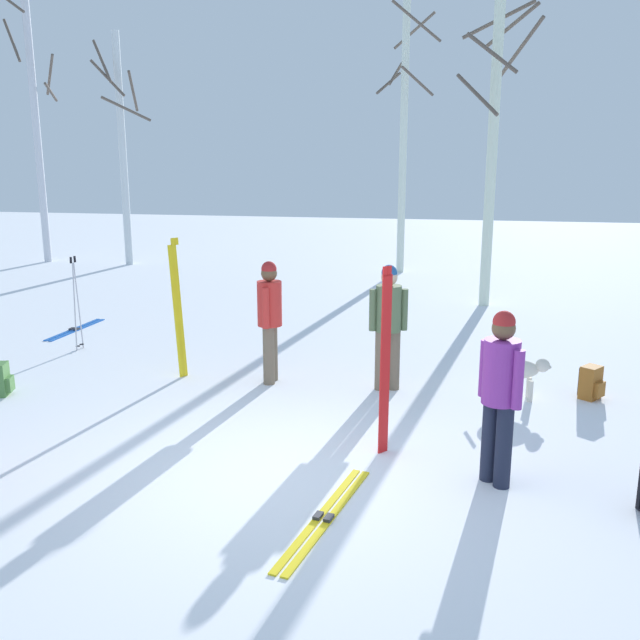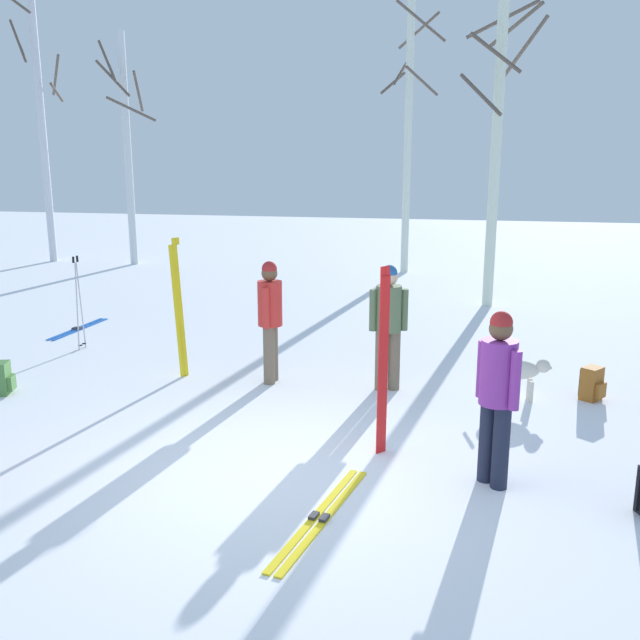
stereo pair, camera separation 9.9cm
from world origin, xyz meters
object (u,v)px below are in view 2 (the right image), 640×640
Objects in this scene: birch_tree_0 at (42,125)px; birch_tree_3 at (497,140)px; ski_pair_lying_1 at (79,329)px; birch_tree_2 at (408,125)px; backpack_2 at (592,384)px; person_1 at (497,388)px; ski_poles_0 at (79,300)px; birch_tree_1 at (127,146)px; backpack_0 at (2,379)px; person_0 at (388,319)px; ski_pair_lying_0 at (321,516)px; person_2 at (270,314)px; dog at (519,371)px; ski_pair_planted_0 at (179,309)px; ski_pair_planted_1 at (383,363)px.

birch_tree_3 is (12.87, -3.84, -0.58)m from birch_tree_0.
ski_pair_lying_1 is 10.20m from birch_tree_2.
backpack_2 is (8.63, -1.99, 0.20)m from ski_pair_lying_1.
birch_tree_3 is (-1.24, 5.80, 3.22)m from backpack_2.
person_1 reaches higher than ski_poles_0.
backpack_0 is at bearing -71.25° from birch_tree_1.
ski_pair_lying_1 is (-7.32, 4.74, -0.97)m from person_1.
person_0 reaches higher than ski_pair_lying_0.
birch_tree_2 is (5.21, 7.86, 3.91)m from ski_pair_lying_1.
backpack_0 is (-5.00, -1.30, -0.77)m from person_0.
person_0 is 1.00× the size of person_2.
ski_pair_lying_1 is 0.26× the size of birch_tree_1.
birch_tree_3 is at bearing 92.86° from dog.
dog is 0.45× the size of ski_pair_planted_0.
birch_tree_0 is (-5.48, 7.65, 4.00)m from ski_pair_lying_1.
dog is (1.72, -0.05, -0.59)m from person_0.
birch_tree_0 is at bearing 163.39° from birch_tree_3.
birch_tree_1 is (-10.09, 12.33, 2.44)m from person_1.
birch_tree_2 is at bearing 85.04° from person_2.
birch_tree_3 is (-0.30, 6.01, 3.04)m from dog.
dog is 4.72m from ski_pair_planted_0.
person_1 is 0.89× the size of ski_pair_lying_0.
person_1 is 2.03m from ski_pair_lying_0.
birch_tree_0 is 2.77m from birch_tree_1.
dog is 0.44× the size of ski_pair_planted_1.
backpack_2 is 0.06× the size of birch_tree_0.
backpack_0 is at bearing -169.41° from dog.
person_1 is 18.06m from birch_tree_0.
ski_pair_lying_1 is at bearing 143.34° from ski_pair_planted_0.
dog is 2.61m from ski_pair_planted_1.
birch_tree_3 reaches higher than ski_pair_lying_1.
ski_pair_lying_0 is at bearing -87.33° from birch_tree_2.
ski_pair_lying_1 is at bearing 153.34° from person_2.
person_1 is 1.01× the size of ski_pair_lying_1.
ski_pair_lying_1 is (-5.98, 2.16, -0.97)m from person_0.
birch_tree_1 reaches higher than person_2.
birch_tree_1 reaches higher than person_0.
person_1 is 3.14m from backpack_2.
person_2 is at bearing -45.02° from birch_tree_0.
person_0 is 0.85× the size of ski_pair_planted_0.
ski_pair_planted_1 is (1.84, -2.06, 0.02)m from person_2.
ski_poles_0 is 9.82m from birch_tree_1.
ski_pair_lying_1 is at bearing 167.00° from backpack_2.
birch_tree_0 is (-9.82, 9.82, 3.03)m from person_2.
ski_pair_lying_1 is (-7.69, 2.20, -0.38)m from dog.
ski_pair_planted_0 reaches higher than person_2.
ski_pair_planted_0 is at bearing -179.53° from dog.
ski_pair_planted_1 is 0.27× the size of birch_tree_2.
ski_pair_lying_0 is (-0.13, -3.58, -0.97)m from person_0.
birch_tree_2 reaches higher than person_2.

